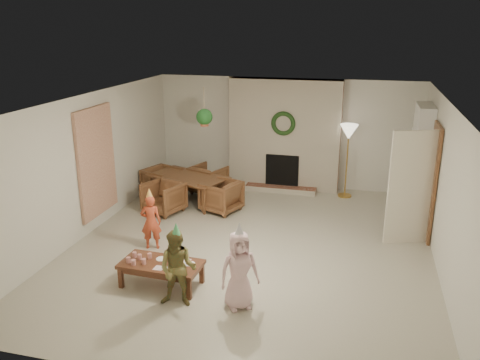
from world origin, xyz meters
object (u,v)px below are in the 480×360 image
(child_plaid, at_px, (178,269))
(coffee_table_top, at_px, (161,264))
(dining_chair_near, at_px, (164,197))
(dining_chair_far, at_px, (208,179))
(dining_table, at_px, (187,189))
(dining_chair_left, at_px, (162,182))
(child_red, at_px, (151,222))
(child_pink, at_px, (239,270))
(dining_chair_right, at_px, (221,196))

(child_plaid, bearing_deg, coffee_table_top, 129.16)
(dining_chair_near, xyz_separation_m, dining_chair_far, (0.51, 1.36, 0.00))
(dining_table, xyz_separation_m, coffee_table_top, (0.85, -3.38, 0.05))
(dining_chair_left, xyz_separation_m, child_red, (0.87, -2.52, 0.16))
(dining_table, bearing_deg, dining_chair_near, -90.00)
(child_red, xyz_separation_m, child_pink, (1.90, -1.39, 0.07))
(child_plaid, height_order, child_pink, child_pink)
(child_red, relative_size, child_pink, 0.87)
(dining_chair_near, height_order, child_red, child_red)
(dining_chair_left, distance_m, dining_chair_right, 1.63)
(dining_chair_right, distance_m, child_pink, 3.57)
(dining_table, height_order, dining_chair_near, dining_chair_near)
(child_red, bearing_deg, child_pink, 127.40)
(dining_chair_far, height_order, dining_chair_left, same)
(coffee_table_top, bearing_deg, child_pink, -9.33)
(dining_table, height_order, child_plaid, child_plaid)
(dining_chair_left, bearing_deg, child_red, -140.37)
(dining_table, distance_m, dining_chair_right, 0.91)
(dining_chair_near, height_order, dining_chair_right, same)
(dining_chair_far, height_order, child_pink, child_pink)
(dining_table, height_order, dining_chair_left, dining_chair_left)
(coffee_table_top, bearing_deg, child_plaid, -41.66)
(dining_table, relative_size, dining_chair_right, 2.34)
(dining_chair_far, relative_size, dining_chair_right, 1.00)
(dining_table, xyz_separation_m, dining_chair_near, (-0.25, -0.68, 0.03))
(dining_chair_near, distance_m, coffee_table_top, 2.92)
(dining_chair_near, height_order, child_plaid, child_plaid)
(child_plaid, distance_m, child_pink, 0.82)
(coffee_table_top, bearing_deg, dining_chair_far, 101.29)
(dining_chair_far, distance_m, child_plaid, 4.61)
(dining_chair_right, xyz_separation_m, coffee_table_top, (-0.00, -3.07, 0.02))
(dining_table, distance_m, coffee_table_top, 3.49)
(dining_chair_right, relative_size, child_plaid, 0.65)
(coffee_table_top, relative_size, child_plaid, 1.09)
(child_red, distance_m, child_pink, 2.35)
(dining_chair_right, height_order, child_pink, child_pink)
(dining_table, height_order, coffee_table_top, dining_table)
(dining_chair_left, bearing_deg, dining_chair_far, -45.00)
(dining_table, xyz_separation_m, dining_chair_right, (0.85, -0.32, 0.03))
(child_red, bearing_deg, dining_chair_left, -87.24)
(dining_chair_near, relative_size, child_red, 0.74)
(dining_chair_near, bearing_deg, coffee_table_top, -47.30)
(coffee_table_top, height_order, child_plaid, child_plaid)
(dining_chair_far, relative_size, dining_chair_left, 1.00)
(dining_chair_near, distance_m, child_pink, 3.80)
(dining_chair_left, height_order, dining_chair_right, same)
(dining_table, distance_m, child_plaid, 4.03)
(dining_chair_right, relative_size, coffee_table_top, 0.60)
(dining_table, relative_size, dining_chair_left, 2.34)
(coffee_table_top, bearing_deg, dining_chair_right, 92.99)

